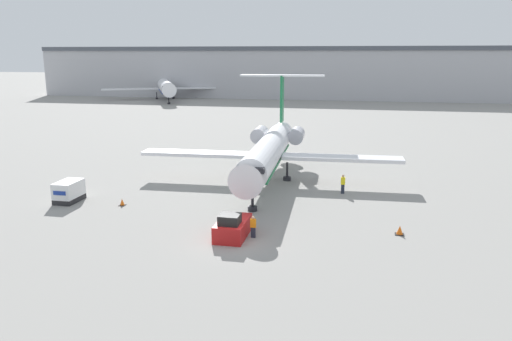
# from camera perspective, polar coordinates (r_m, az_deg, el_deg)

# --- Properties ---
(ground_plane) EXTENTS (600.00, 600.00, 0.00)m
(ground_plane) POSITION_cam_1_polar(r_m,az_deg,el_deg) (35.44, -2.66, -8.14)
(ground_plane) COLOR gray
(terminal_building) EXTENTS (180.00, 16.80, 15.07)m
(terminal_building) POSITION_cam_1_polar(r_m,az_deg,el_deg) (152.28, 8.74, 11.01)
(terminal_building) COLOR #B2B2B7
(terminal_building) RESTS_ON ground
(airplane_main) EXTENTS (26.89, 25.94, 10.44)m
(airplane_main) POSITION_cam_1_polar(r_m,az_deg,el_deg) (51.21, 1.54, 2.50)
(airplane_main) COLOR white
(airplane_main) RESTS_ON ground
(pushback_tug) EXTENTS (2.05, 3.95, 1.93)m
(pushback_tug) POSITION_cam_1_polar(r_m,az_deg,el_deg) (36.16, -2.68, -6.47)
(pushback_tug) COLOR #B21919
(pushback_tug) RESTS_ON ground
(luggage_cart) EXTENTS (1.70, 2.84, 1.86)m
(luggage_cart) POSITION_cam_1_polar(r_m,az_deg,el_deg) (47.49, -20.61, -2.25)
(luggage_cart) COLOR #232326
(luggage_cart) RESTS_ON ground
(worker_near_tug) EXTENTS (0.40, 0.24, 1.63)m
(worker_near_tug) POSITION_cam_1_polar(r_m,az_deg,el_deg) (35.89, -0.33, -6.40)
(worker_near_tug) COLOR #232838
(worker_near_tug) RESTS_ON ground
(worker_by_wing) EXTENTS (0.40, 0.26, 1.84)m
(worker_by_wing) POSITION_cam_1_polar(r_m,az_deg,el_deg) (47.69, 9.90, -1.48)
(worker_by_wing) COLOR #232838
(worker_by_wing) RESTS_ON ground
(traffic_cone_left) EXTENTS (0.54, 0.54, 0.61)m
(traffic_cone_left) POSITION_cam_1_polar(r_m,az_deg,el_deg) (45.03, -15.05, -3.52)
(traffic_cone_left) COLOR black
(traffic_cone_left) RESTS_ON ground
(traffic_cone_right) EXTENTS (0.65, 0.65, 0.68)m
(traffic_cone_right) POSITION_cam_1_polar(r_m,az_deg,el_deg) (38.11, 16.11, -6.59)
(traffic_cone_right) COLOR black
(traffic_cone_right) RESTS_ON ground
(airplane_parked_far_left) EXTENTS (33.69, 36.33, 10.83)m
(airplane_parked_far_left) POSITION_cam_1_polar(r_m,az_deg,el_deg) (149.70, -10.37, 9.49)
(airplane_parked_far_left) COLOR white
(airplane_parked_far_left) RESTS_ON ground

